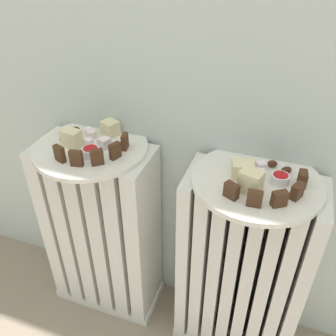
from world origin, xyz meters
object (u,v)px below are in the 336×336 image
at_px(radiator_right, 241,270).
at_px(jam_bowl_left, 91,151).
at_px(radiator_left, 103,233).
at_px(plate_right, 257,181).
at_px(plate_left, 91,148).
at_px(jam_bowl_right, 280,178).
at_px(fork, 101,144).

xyz_separation_m(radiator_right, jam_bowl_left, (-0.40, -0.04, 0.32)).
height_order(radiator_left, plate_right, plate_right).
xyz_separation_m(radiator_left, plate_right, (0.43, 0.00, 0.30)).
bearing_deg(plate_left, radiator_left, 180.00).
height_order(plate_left, jam_bowl_right, jam_bowl_right).
xyz_separation_m(radiator_left, jam_bowl_right, (0.47, 0.00, 0.32)).
relative_size(radiator_right, jam_bowl_right, 14.74).
relative_size(plate_right, fork, 3.18).
relative_size(jam_bowl_left, jam_bowl_right, 1.07).
distance_m(plate_left, jam_bowl_left, 0.05).
bearing_deg(radiator_left, jam_bowl_left, -57.62).
height_order(radiator_left, jam_bowl_right, jam_bowl_right).
distance_m(radiator_right, plate_left, 0.52).
distance_m(radiator_left, jam_bowl_right, 0.57).
relative_size(radiator_right, plate_left, 1.98).
distance_m(radiator_left, plate_left, 0.30).
distance_m(radiator_left, jam_bowl_left, 0.33).
height_order(radiator_right, jam_bowl_right, jam_bowl_right).
distance_m(radiator_right, fork, 0.51).
height_order(radiator_left, plate_left, plate_left).
xyz_separation_m(plate_right, jam_bowl_right, (0.05, 0.00, 0.02)).
bearing_deg(fork, plate_left, -149.56).
bearing_deg(radiator_left, fork, 30.44).
bearing_deg(jam_bowl_left, jam_bowl_right, 5.60).
distance_m(jam_bowl_left, jam_bowl_right, 0.45).
bearing_deg(plate_right, jam_bowl_right, 3.05).
bearing_deg(jam_bowl_right, fork, 178.64).
distance_m(plate_left, jam_bowl_right, 0.47).
bearing_deg(radiator_right, plate_right, 116.57).
relative_size(jam_bowl_left, fork, 0.46).
distance_m(jam_bowl_left, fork, 0.06).
distance_m(plate_left, fork, 0.03).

